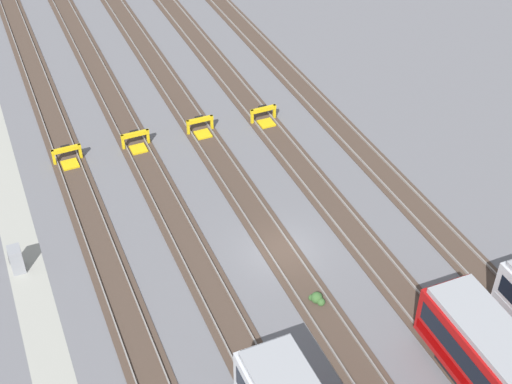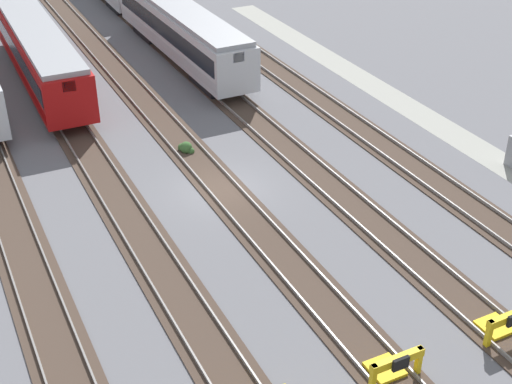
{
  "view_description": "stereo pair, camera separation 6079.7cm",
  "coord_description": "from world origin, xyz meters",
  "px_view_note": "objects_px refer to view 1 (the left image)",
  "views": [
    {
      "loc": [
        27.52,
        -13.31,
        28.15
      ],
      "look_at": [
        -3.61,
        0.0,
        1.8
      ],
      "focal_mm": 50.0,
      "sensor_mm": 36.0,
      "label": 1
    },
    {
      "loc": [
        -26.91,
        11.51,
        17.29
      ],
      "look_at": [
        -3.61,
        0.0,
        1.8
      ],
      "focal_mm": 50.0,
      "sensor_mm": 36.0,
      "label": 2
    }
  ],
  "objects_px": {
    "bumper_stop_nearest_track": "(68,157)",
    "bumper_stop_near_inner_track": "(137,142)",
    "bumper_stop_middle_track": "(201,127)",
    "electrical_cabinet": "(16,259)",
    "weed_clump": "(317,299)",
    "bumper_stop_far_inner_track": "(265,117)"
  },
  "relations": [
    {
      "from": "weed_clump",
      "to": "bumper_stop_near_inner_track",
      "type": "bearing_deg",
      "value": -164.78
    },
    {
      "from": "bumper_stop_nearest_track",
      "to": "weed_clump",
      "type": "xyz_separation_m",
      "value": [
        18.03,
        9.65,
        -0.27
      ]
    },
    {
      "from": "bumper_stop_nearest_track",
      "to": "bumper_stop_far_inner_track",
      "type": "distance_m",
      "value": 14.29
    },
    {
      "from": "bumper_stop_far_inner_track",
      "to": "weed_clump",
      "type": "distance_m",
      "value": 18.14
    },
    {
      "from": "bumper_stop_near_inner_track",
      "to": "bumper_stop_middle_track",
      "type": "bearing_deg",
      "value": 89.87
    },
    {
      "from": "bumper_stop_nearest_track",
      "to": "bumper_stop_near_inner_track",
      "type": "bearing_deg",
      "value": 89.58
    },
    {
      "from": "bumper_stop_middle_track",
      "to": "bumper_stop_far_inner_track",
      "type": "distance_m",
      "value": 4.79
    },
    {
      "from": "bumper_stop_near_inner_track",
      "to": "bumper_stop_far_inner_track",
      "type": "height_order",
      "value": "same"
    },
    {
      "from": "bumper_stop_nearest_track",
      "to": "bumper_stop_far_inner_track",
      "type": "height_order",
      "value": "same"
    },
    {
      "from": "bumper_stop_middle_track",
      "to": "electrical_cabinet",
      "type": "height_order",
      "value": "electrical_cabinet"
    },
    {
      "from": "bumper_stop_nearest_track",
      "to": "bumper_stop_near_inner_track",
      "type": "distance_m",
      "value": 4.76
    },
    {
      "from": "electrical_cabinet",
      "to": "weed_clump",
      "type": "xyz_separation_m",
      "value": [
        8.8,
        14.35,
        -0.56
      ]
    },
    {
      "from": "bumper_stop_nearest_track",
      "to": "bumper_stop_far_inner_track",
      "type": "bearing_deg",
      "value": 88.01
    },
    {
      "from": "bumper_stop_near_inner_track",
      "to": "electrical_cabinet",
      "type": "height_order",
      "value": "electrical_cabinet"
    },
    {
      "from": "bumper_stop_nearest_track",
      "to": "electrical_cabinet",
      "type": "bearing_deg",
      "value": -26.95
    },
    {
      "from": "bumper_stop_nearest_track",
      "to": "weed_clump",
      "type": "bearing_deg",
      "value": 28.17
    },
    {
      "from": "bumper_stop_near_inner_track",
      "to": "weed_clump",
      "type": "distance_m",
      "value": 18.65
    },
    {
      "from": "bumper_stop_near_inner_track",
      "to": "bumper_stop_middle_track",
      "type": "height_order",
      "value": "same"
    },
    {
      "from": "bumper_stop_far_inner_track",
      "to": "weed_clump",
      "type": "height_order",
      "value": "bumper_stop_far_inner_track"
    },
    {
      "from": "bumper_stop_near_inner_track",
      "to": "bumper_stop_far_inner_track",
      "type": "relative_size",
      "value": 1.0
    },
    {
      "from": "bumper_stop_nearest_track",
      "to": "bumper_stop_near_inner_track",
      "type": "xyz_separation_m",
      "value": [
        0.03,
        4.76,
        0.0
      ]
    },
    {
      "from": "bumper_stop_far_inner_track",
      "to": "bumper_stop_middle_track",
      "type": "bearing_deg",
      "value": -95.38
    }
  ]
}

